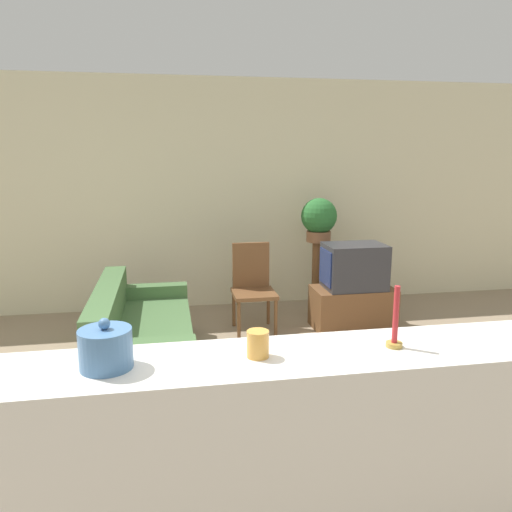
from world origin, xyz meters
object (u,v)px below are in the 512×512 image
object	(u,v)px
television	(354,266)
wooden_chair	(253,284)
potted_plant	(319,218)
couch	(140,339)
decorative_bowl	(106,348)

from	to	relation	value
television	wooden_chair	xyz separation A→B (m)	(-1.05, 0.16, -0.18)
wooden_chair	potted_plant	size ratio (longest dim) A/B	1.83
couch	television	distance (m)	2.31
potted_plant	decorative_bowl	world-z (taller)	potted_plant
wooden_chair	decorative_bowl	size ratio (longest dim) A/B	4.53
television	decorative_bowl	size ratio (longest dim) A/B	3.15
television	decorative_bowl	bearing A→B (deg)	-125.83
couch	potted_plant	size ratio (longest dim) A/B	3.42
wooden_chair	decorative_bowl	world-z (taller)	decorative_bowl
television	potted_plant	size ratio (longest dim) A/B	1.27
couch	decorative_bowl	size ratio (longest dim) A/B	8.45
wooden_chair	potted_plant	distance (m)	1.11
wooden_chair	couch	bearing A→B (deg)	-144.59
couch	decorative_bowl	distance (m)	2.50
potted_plant	television	bearing A→B (deg)	-68.20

